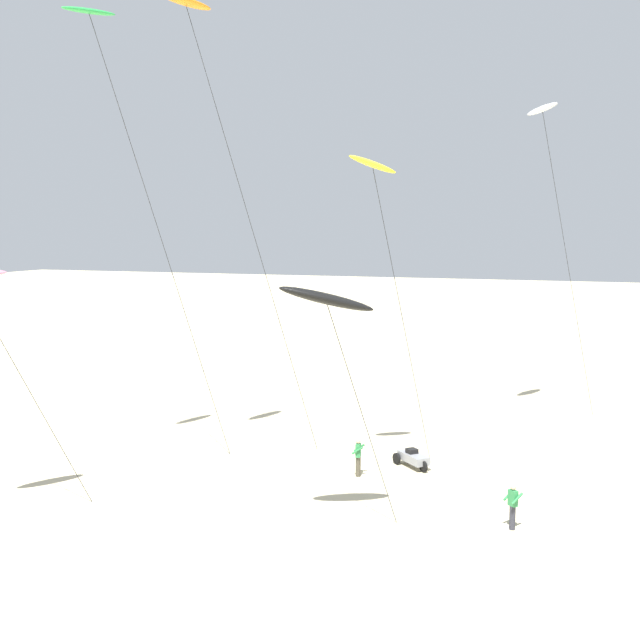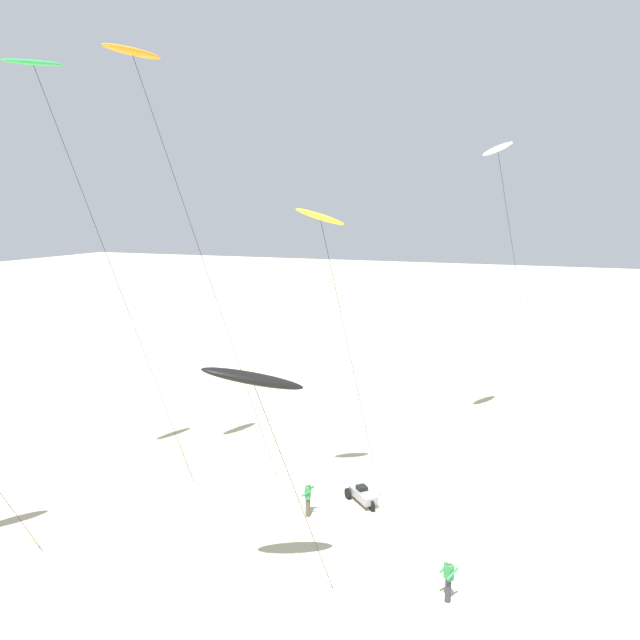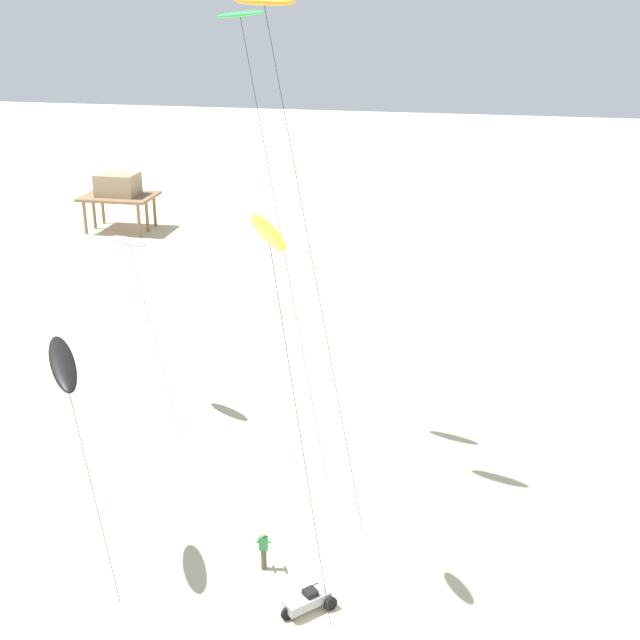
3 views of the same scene
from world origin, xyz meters
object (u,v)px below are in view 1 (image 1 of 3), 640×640
Objects in this scene: kite_green at (92,20)px; beach_buggy at (413,458)px; kite_yellow at (373,168)px; kite_flyer_middle at (513,505)px; kite_orange at (187,7)px; kite_flyer_nearest at (358,456)px; kite_black at (327,300)px; kite_white at (543,112)px.

beach_buggy is (5.42, -12.60, -18.93)m from kite_green.
kite_flyer_middle is at bearing -124.26° from kite_yellow.
kite_orange is 20.51m from kite_flyer_nearest.
kite_black is at bearing -175.98° from kite_yellow.
kite_orange reaches higher than kite_yellow.
kite_black is at bearing 163.52° from kite_white.
kite_flyer_middle is (-4.47, -6.56, -12.43)m from kite_yellow.
kite_flyer_nearest is (3.29, -10.65, -18.47)m from kite_green.
kite_orange is at bearing 110.77° from beach_buggy.
kite_green is at bearing 107.16° from kite_flyer_nearest.
kite_flyer_nearest is (1.36, -7.23, -19.14)m from kite_orange.
kite_green is 23.38m from beach_buggy.
kite_orange is 23.97m from kite_flyer_middle.
kite_green is (-15.16, 17.13, 2.47)m from kite_white.
beach_buggy is (3.48, -9.18, -19.61)m from kite_orange.
kite_white is 19.66m from beach_buggy.
kite_flyer_nearest is (-0.59, 0.41, -12.43)m from kite_yellow.
kite_white is at bearing -24.92° from beach_buggy.
kite_yellow is at bearing 55.74° from kite_flyer_middle.
kite_yellow is 8.34× the size of kite_flyer_nearest.
beach_buggy is at bearing -69.23° from kite_orange.
kite_white is 1.96× the size of kite_black.
kite_flyer_nearest and kite_flyer_middle have the same top height.
kite_orange is at bearing -60.50° from kite_green.
kite_green is at bearing 109.34° from kite_yellow.
kite_green reaches higher than kite_white.
kite_orange is 21.93m from beach_buggy.
kite_green is at bearing 72.82° from kite_black.
kite_green is at bearing 131.52° from kite_white.
kite_flyer_nearest is at bearing 60.93° from kite_flyer_middle.
kite_black is at bearing 173.56° from beach_buggy.
kite_orange is 12.24× the size of kite_flyer_middle.
kite_orange is at bearing 133.97° from kite_white.
kite_white reaches higher than beach_buggy.
beach_buggy is at bearing 39.89° from kite_flyer_middle.
kite_green reaches higher than kite_flyer_middle.
kite_yellow is at bearing -75.70° from kite_orange.
kite_black is 8.96m from kite_yellow.
kite_flyer_nearest is 2.93m from beach_buggy.
kite_white is 13.30m from kite_yellow.
kite_green reaches higher than kite_black.
kite_white reaches higher than kite_flyer_nearest.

